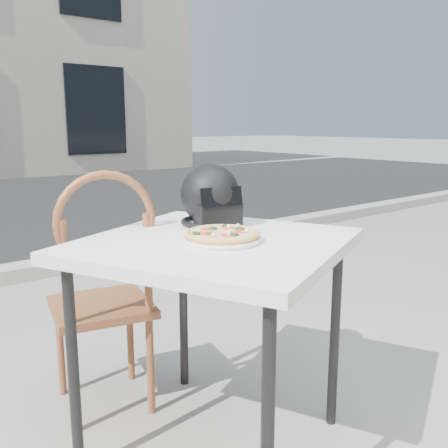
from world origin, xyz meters
TOP-DOWN VIEW (x-y plane):
  - cafe_table_main at (0.41, 0.27)m, footprint 1.17×1.17m
  - plate at (0.41, 0.22)m, footprint 0.31×0.31m
  - pizza at (0.41, 0.22)m, footprint 0.34×0.34m
  - helmet at (0.56, 0.49)m, footprint 0.30×0.30m
  - cafe_chair_main at (0.20, 0.76)m, footprint 0.50×0.50m

SIDE VIEW (x-z plane):
  - cafe_chair_main at x=0.20m, z-range 0.06..1.14m
  - cafe_table_main at x=0.41m, z-range 0.35..1.19m
  - plate at x=0.41m, z-range 0.84..0.86m
  - pizza at x=0.41m, z-range 0.86..0.89m
  - helmet at x=0.56m, z-range 0.83..1.08m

